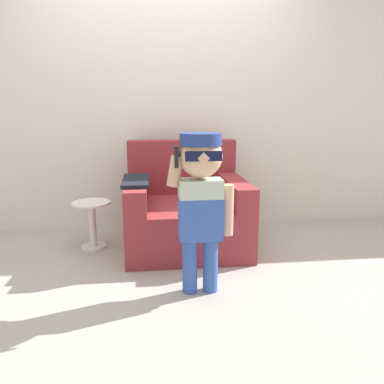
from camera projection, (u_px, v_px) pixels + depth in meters
name	position (u px, v px, depth m)	size (l,w,h in m)	color
ground_plane	(170.00, 251.00, 3.19)	(10.00, 10.00, 0.00)	#ADA89E
wall_back	(164.00, 97.00, 3.65)	(10.00, 0.05, 2.60)	silver
armchair	(185.00, 210.00, 3.30)	(1.03, 0.99, 0.90)	maroon
person_child	(201.00, 189.00, 2.34)	(0.43, 0.32, 1.04)	#3356AD
side_table	(92.00, 220.00, 3.22)	(0.32, 0.32, 0.41)	white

